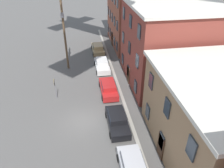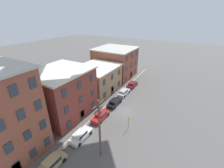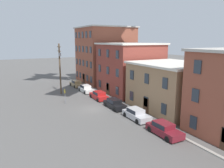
% 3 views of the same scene
% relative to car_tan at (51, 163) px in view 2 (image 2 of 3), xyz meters
% --- Properties ---
extents(ground_plane, '(200.00, 200.00, 0.00)m').
position_rel_car_tan_xyz_m(ground_plane, '(16.73, -3.12, -0.75)').
color(ground_plane, '#565451').
extents(kerb_strip, '(56.00, 0.36, 0.16)m').
position_rel_car_tan_xyz_m(kerb_strip, '(16.73, 1.38, -0.67)').
color(kerb_strip, '#9E998E').
rests_on(kerb_strip, ground_plane).
extents(apartment_midblock, '(11.29, 9.96, 9.68)m').
position_rel_car_tan_xyz_m(apartment_midblock, '(10.00, 7.60, 4.10)').
color(apartment_midblock, brown).
rests_on(apartment_midblock, ground_plane).
extents(apartment_far, '(11.71, 9.65, 6.94)m').
position_rel_car_tan_xyz_m(apartment_far, '(21.92, 7.45, 2.73)').
color(apartment_far, '#9E7A56').
rests_on(apartment_far, ground_plane).
extents(apartment_annex, '(12.11, 12.06, 9.32)m').
position_rel_car_tan_xyz_m(apartment_annex, '(34.27, 8.65, 3.92)').
color(apartment_annex, brown).
rests_on(apartment_annex, ground_plane).
extents(car_tan, '(4.40, 1.92, 1.43)m').
position_rel_car_tan_xyz_m(car_tan, '(0.00, 0.00, 0.00)').
color(car_tan, tan).
rests_on(car_tan, ground_plane).
extents(car_white, '(4.40, 1.92, 1.43)m').
position_rel_car_tan_xyz_m(car_white, '(6.00, -0.05, 0.00)').
color(car_white, silver).
rests_on(car_white, ground_plane).
extents(car_red, '(4.40, 1.92, 1.43)m').
position_rel_car_tan_xyz_m(car_red, '(12.14, -0.02, 0.00)').
color(car_red, '#B21E1E').
rests_on(car_red, ground_plane).
extents(car_black, '(4.40, 1.92, 1.43)m').
position_rel_car_tan_xyz_m(car_black, '(17.86, -0.00, 0.00)').
color(car_black, black).
rests_on(car_black, ground_plane).
extents(car_silver, '(4.40, 1.92, 1.43)m').
position_rel_car_tan_xyz_m(car_silver, '(23.35, 0.23, 0.00)').
color(car_silver, '#B7B7BC').
rests_on(car_silver, ground_plane).
extents(car_maroon, '(4.40, 1.92, 1.43)m').
position_rel_car_tan_xyz_m(car_maroon, '(28.84, 0.14, 0.00)').
color(car_maroon, maroon).
rests_on(car_maroon, ground_plane).
extents(caution_sign, '(0.90, 0.08, 2.54)m').
position_rel_car_tan_xyz_m(caution_sign, '(12.17, -6.03, 0.94)').
color(caution_sign, slate).
rests_on(caution_sign, ground_plane).
extents(utility_pole, '(2.40, 0.44, 9.59)m').
position_rel_car_tan_xyz_m(utility_pole, '(4.94, -4.78, 4.63)').
color(utility_pole, brown).
rests_on(utility_pole, ground_plane).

